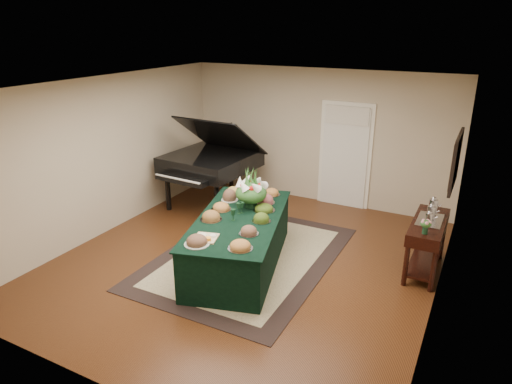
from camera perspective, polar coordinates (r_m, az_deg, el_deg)
The scene contains 14 objects.
ground at distance 7.24m, azimuth -1.10°, elevation -8.55°, with size 6.00×6.00×0.00m, color black.
area_rug at distance 7.34m, azimuth -1.09°, elevation -8.10°, with size 2.54×3.55×0.01m.
kitchen_doorway at distance 9.22m, azimuth 11.05°, elevation 4.37°, with size 1.05×0.07×2.10m.
buffet_table at distance 6.96m, azimuth -2.08°, elevation -6.14°, with size 1.84×2.77×0.79m.
food_platters at distance 6.89m, azimuth -1.98°, elevation -2.39°, with size 1.40×2.41×0.15m.
cutting_board at distance 6.18m, azimuth -6.25°, elevation -5.43°, with size 0.38×0.38×0.10m.
green_goblets at distance 6.82m, azimuth -2.27°, elevation -2.27°, with size 0.12×0.37×0.18m.
floral_centerpiece at distance 7.06m, azimuth -0.60°, elevation 0.38°, with size 0.51×0.51×0.51m.
grand_piano at distance 9.08m, azimuth -5.67°, elevation 3.87°, with size 1.73×1.92×1.85m.
wicker_basket at distance 8.73m, azimuth -4.41°, elevation -2.59°, with size 0.34×0.34×0.21m, color #AB7545.
mahogany_sideboard at distance 7.13m, azimuth 20.68°, elevation -4.79°, with size 0.45×1.27×0.82m.
tea_service at distance 7.07m, azimuth 21.04°, elevation -2.37°, with size 0.34×0.58×0.30m.
pink_bouquet at distance 6.57m, azimuth 20.46°, elevation -3.80°, with size 0.16×0.16×0.21m.
wall_painting at distance 6.74m, azimuth 23.70°, elevation 3.56°, with size 0.05×0.95×0.75m.
Camera 1 is at (3.04, -5.56, 3.50)m, focal length 32.00 mm.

